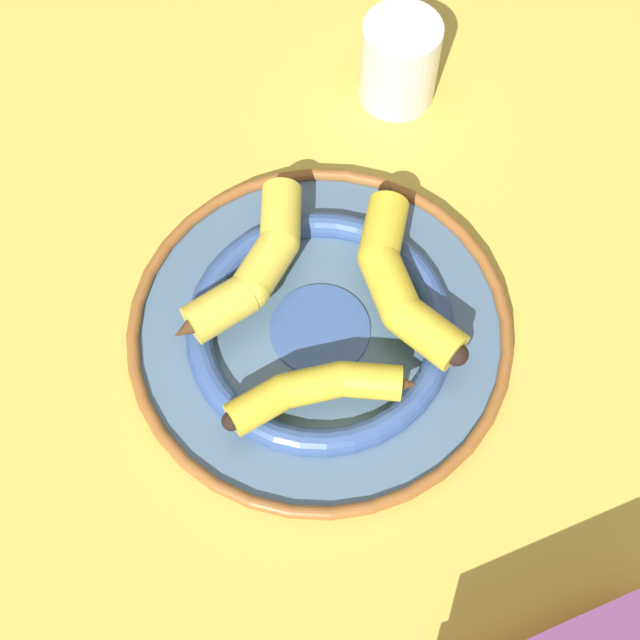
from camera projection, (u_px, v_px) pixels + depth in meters
ground_plane at (277, 334)px, 0.84m from camera, size 2.80×2.80×0.00m
decorative_bowl at (320, 330)px, 0.83m from camera, size 0.36×0.36×0.03m
banana_a at (398, 278)px, 0.81m from camera, size 0.18×0.12×0.04m
banana_b at (318, 389)px, 0.77m from camera, size 0.12×0.15×0.03m
banana_c at (254, 267)px, 0.82m from camera, size 0.09×0.19×0.04m
coffee_mug at (400, 58)px, 0.93m from camera, size 0.10×0.12×0.10m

